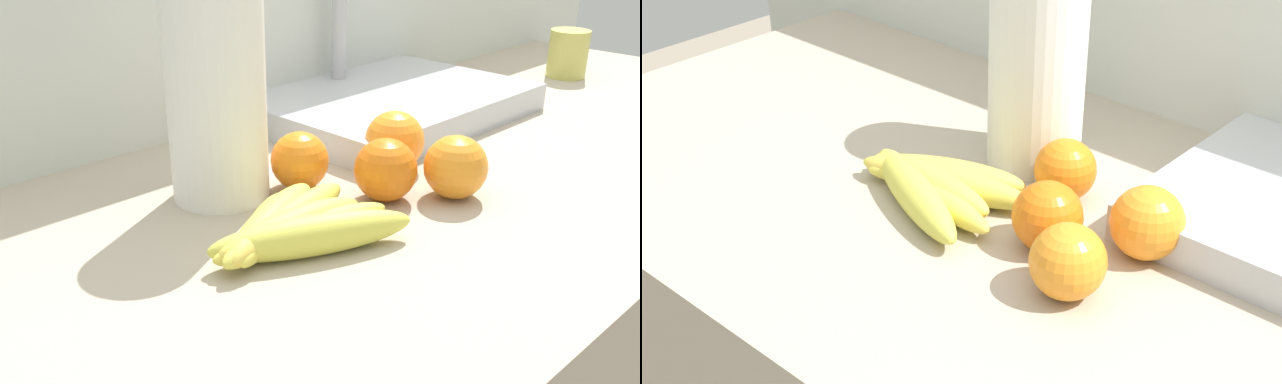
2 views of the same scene
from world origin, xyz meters
TOP-DOWN VIEW (x-y plane):
  - wall_back at (0.00, 0.35)m, footprint 2.07×0.06m
  - banana_bunch at (-0.28, -0.03)m, footprint 0.22×0.18m
  - orange_right at (-0.04, 0.03)m, footprint 0.08×0.08m
  - orange_far_right at (-0.06, -0.08)m, footprint 0.07×0.07m
  - orange_center at (-0.17, 0.07)m, footprint 0.07×0.07m
  - orange_front at (-0.12, -0.02)m, footprint 0.07×0.07m
  - paper_towel_roll at (-0.25, 0.12)m, footprint 0.11×0.11m

SIDE VIEW (x-z plane):
  - wall_back at x=0.00m, z-range 0.00..1.30m
  - banana_bunch at x=-0.28m, z-range 0.89..0.93m
  - orange_center at x=-0.17m, z-range 0.89..0.96m
  - orange_front at x=-0.12m, z-range 0.89..0.97m
  - orange_far_right at x=-0.06m, z-range 0.89..0.97m
  - orange_right at x=-0.04m, z-range 0.89..0.97m
  - paper_towel_roll at x=-0.25m, z-range 0.88..1.15m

